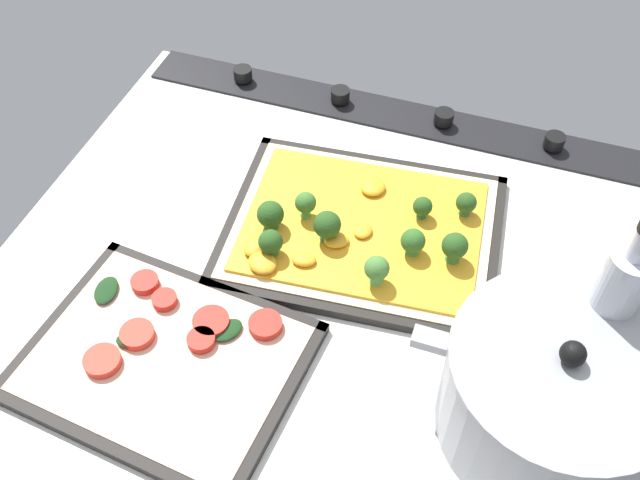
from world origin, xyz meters
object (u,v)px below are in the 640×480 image
at_px(cooking_pot, 553,394).
at_px(broccoli_pizza, 359,229).
at_px(veggie_pizza_back, 165,353).
at_px(oil_bottle, 606,315).
at_px(baking_tray_front, 362,232).
at_px(baking_tray_back, 164,362).

bearing_deg(cooking_pot, broccoli_pizza, -36.20).
bearing_deg(veggie_pizza_back, broccoli_pizza, -122.22).
distance_m(cooking_pot, oil_bottle, 0.09).
bearing_deg(baking_tray_front, broccoli_pizza, 75.51).
bearing_deg(cooking_pot, oil_bottle, -111.62).
xyz_separation_m(baking_tray_back, oil_bottle, (-0.43, -0.14, 0.10)).
bearing_deg(broccoli_pizza, oil_bottle, 160.00).
distance_m(baking_tray_front, broccoli_pizza, 0.02).
bearing_deg(oil_bottle, broccoli_pizza, -20.00).
xyz_separation_m(broccoli_pizza, baking_tray_back, (0.15, 0.24, -0.01)).
relative_size(baking_tray_front, veggie_pizza_back, 1.26).
height_order(broccoli_pizza, cooking_pot, cooking_pot).
height_order(baking_tray_back, veggie_pizza_back, veggie_pizza_back).
xyz_separation_m(veggie_pizza_back, oil_bottle, (-0.43, -0.13, 0.09)).
distance_m(baking_tray_front, baking_tray_back, 0.29).
bearing_deg(oil_bottle, veggie_pizza_back, 17.40).
relative_size(baking_tray_back, cooking_pot, 1.10).
bearing_deg(broccoli_pizza, baking_tray_front, -104.49).
height_order(baking_tray_front, cooking_pot, cooking_pot).
xyz_separation_m(baking_tray_front, cooking_pot, (-0.25, 0.19, 0.06)).
distance_m(baking_tray_front, oil_bottle, 0.31).
xyz_separation_m(baking_tray_front, veggie_pizza_back, (0.15, 0.24, 0.01)).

